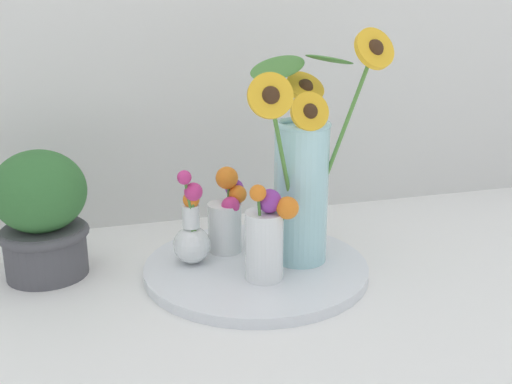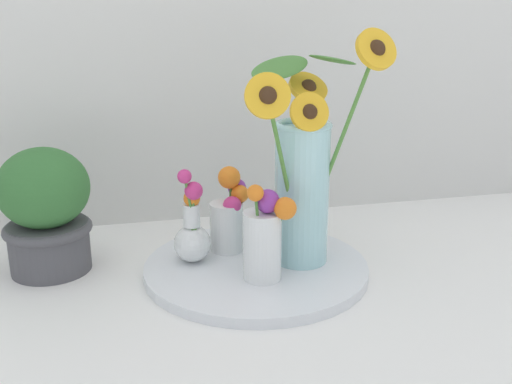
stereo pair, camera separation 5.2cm
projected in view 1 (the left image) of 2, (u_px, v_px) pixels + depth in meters
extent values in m
plane|color=white|center=(252.00, 295.00, 1.00)|extent=(6.00, 6.00, 0.00)
cylinder|color=silver|center=(256.00, 268.00, 1.08)|extent=(0.40, 0.40, 0.02)
cylinder|color=#9ED1D6|center=(301.00, 195.00, 1.06)|extent=(0.10, 0.10, 0.24)
torus|color=#9ED1D6|center=(303.00, 125.00, 1.02)|extent=(0.10, 0.10, 0.01)
cylinder|color=#4C8438|center=(286.00, 176.00, 1.00)|extent=(0.08, 0.08, 0.27)
cylinder|color=gold|center=(270.00, 95.00, 0.91)|extent=(0.09, 0.03, 0.09)
sphere|color=#382314|center=(270.00, 95.00, 0.91)|extent=(0.03, 0.03, 0.03)
cylinder|color=#4C8438|center=(298.00, 160.00, 1.07)|extent=(0.05, 0.08, 0.23)
cylinder|color=gold|center=(305.00, 87.00, 1.08)|extent=(0.08, 0.06, 0.06)
sphere|color=#382314|center=(305.00, 87.00, 1.08)|extent=(0.03, 0.03, 0.03)
cylinder|color=#4C8438|center=(298.00, 178.00, 1.04)|extent=(0.02, 0.06, 0.24)
cylinder|color=gold|center=(310.00, 112.00, 0.98)|extent=(0.07, 0.03, 0.07)
sphere|color=#382314|center=(310.00, 112.00, 0.98)|extent=(0.03, 0.03, 0.03)
cylinder|color=#4C8438|center=(339.00, 143.00, 1.02)|extent=(0.11, 0.02, 0.30)
cylinder|color=gold|center=(374.00, 49.00, 0.98)|extent=(0.09, 0.05, 0.09)
sphere|color=#382314|center=(374.00, 49.00, 0.98)|extent=(0.03, 0.03, 0.03)
ellipsoid|color=#477F38|center=(278.00, 68.00, 1.04)|extent=(0.14, 0.10, 0.06)
ellipsoid|color=#477F38|center=(329.00, 59.00, 1.05)|extent=(0.09, 0.10, 0.03)
cylinder|color=white|center=(264.00, 246.00, 1.00)|extent=(0.06, 0.06, 0.12)
cylinder|color=#427533|center=(278.00, 231.00, 0.99)|extent=(0.03, 0.03, 0.08)
sphere|color=orange|center=(288.00, 208.00, 0.97)|extent=(0.04, 0.04, 0.04)
cylinder|color=#427533|center=(261.00, 228.00, 0.98)|extent=(0.02, 0.01, 0.12)
sphere|color=orange|center=(258.00, 193.00, 0.95)|extent=(0.03, 0.03, 0.03)
cylinder|color=#427533|center=(267.00, 230.00, 0.99)|extent=(0.01, 0.01, 0.10)
sphere|color=purple|center=(270.00, 201.00, 0.98)|extent=(0.04, 0.04, 0.04)
sphere|color=white|center=(192.00, 245.00, 1.07)|extent=(0.07, 0.07, 0.07)
cylinder|color=white|center=(191.00, 216.00, 1.05)|extent=(0.03, 0.03, 0.04)
cylinder|color=#4C8438|center=(191.00, 210.00, 1.04)|extent=(0.02, 0.01, 0.12)
sphere|color=#C6337A|center=(184.00, 177.00, 1.01)|extent=(0.02, 0.02, 0.02)
cylinder|color=#4C8438|center=(192.00, 224.00, 1.05)|extent=(0.01, 0.01, 0.12)
sphere|color=#C6337A|center=(193.00, 192.00, 1.03)|extent=(0.03, 0.03, 0.03)
cylinder|color=#4C8438|center=(190.00, 222.00, 1.05)|extent=(0.01, 0.01, 0.08)
sphere|color=orange|center=(191.00, 199.00, 1.04)|extent=(0.03, 0.03, 0.03)
cylinder|color=white|center=(225.00, 227.00, 1.12)|extent=(0.06, 0.06, 0.09)
cylinder|color=#427533|center=(229.00, 206.00, 1.11)|extent=(0.01, 0.02, 0.10)
sphere|color=orange|center=(229.00, 178.00, 1.11)|extent=(0.04, 0.04, 0.04)
cylinder|color=#427533|center=(235.00, 219.00, 1.12)|extent=(0.02, 0.02, 0.09)
sphere|color=orange|center=(238.00, 194.00, 1.11)|extent=(0.03, 0.03, 0.03)
cylinder|color=#427533|center=(233.00, 215.00, 1.13)|extent=(0.02, 0.03, 0.10)
sphere|color=purple|center=(234.00, 188.00, 1.13)|extent=(0.03, 0.03, 0.03)
cylinder|color=#427533|center=(225.00, 223.00, 1.11)|extent=(0.02, 0.01, 0.07)
sphere|color=#C6337A|center=(229.00, 206.00, 1.10)|extent=(0.03, 0.03, 0.03)
cylinder|color=#4C4C51|center=(46.00, 251.00, 1.06)|extent=(0.14, 0.14, 0.09)
torus|color=#4C4C51|center=(44.00, 232.00, 1.05)|extent=(0.16, 0.16, 0.02)
ellipsoid|color=#336B33|center=(39.00, 191.00, 1.03)|extent=(0.16, 0.16, 0.14)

